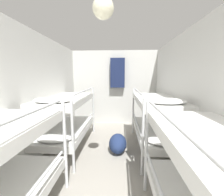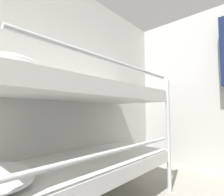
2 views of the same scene
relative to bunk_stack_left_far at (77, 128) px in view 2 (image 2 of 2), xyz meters
The scene contains 1 object.
bunk_stack_left_far is the anchor object (origin of this frame).
Camera 2 is at (0.31, 2.56, 0.87)m, focal length 28.00 mm.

